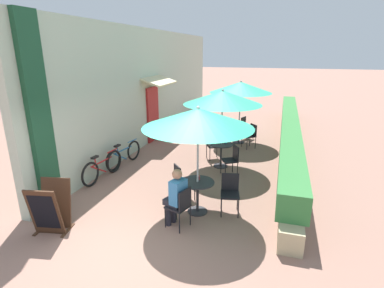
% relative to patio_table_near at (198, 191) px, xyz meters
% --- Properties ---
extents(ground_plane, '(120.00, 120.00, 0.00)m').
position_rel_patio_table_near_xyz_m(ground_plane, '(-0.80, -1.41, -0.51)').
color(ground_plane, '#936B5B').
extents(cafe_facade_wall, '(0.98, 13.92, 4.20)m').
position_rel_patio_table_near_xyz_m(cafe_facade_wall, '(-3.34, 5.42, 1.58)').
color(cafe_facade_wall, '#B2C1AD').
rests_on(cafe_facade_wall, ground_plane).
extents(planter_hedge, '(0.60, 12.92, 1.01)m').
position_rel_patio_table_near_xyz_m(planter_hedge, '(1.95, 5.45, 0.02)').
color(planter_hedge, tan).
rests_on(planter_hedge, ground_plane).
extents(patio_table_near, '(0.73, 0.73, 0.73)m').
position_rel_patio_table_near_xyz_m(patio_table_near, '(0.00, 0.00, 0.00)').
color(patio_table_near, '#28282D').
rests_on(patio_table_near, ground_plane).
extents(patio_umbrella_near, '(2.29, 2.29, 2.37)m').
position_rel_patio_table_near_xyz_m(patio_umbrella_near, '(0.00, 0.00, 1.62)').
color(patio_umbrella_near, '#B7B7BC').
rests_on(patio_umbrella_near, ground_plane).
extents(cafe_chair_near_left, '(0.51, 0.51, 0.87)m').
position_rel_patio_table_near_xyz_m(cafe_chair_near_left, '(-0.15, -0.69, 0.00)').
color(cafe_chair_near_left, black).
rests_on(cafe_chair_near_left, ground_plane).
extents(seated_patron_near_left, '(0.48, 0.43, 1.25)m').
position_rel_patio_table_near_xyz_m(seated_patron_near_left, '(-0.26, -0.66, 0.17)').
color(seated_patron_near_left, '#23232D').
rests_on(seated_patron_near_left, ground_plane).
extents(cafe_chair_near_right, '(0.47, 0.47, 0.87)m').
position_rel_patio_table_near_xyz_m(cafe_chair_near_right, '(0.67, 0.22, 0.00)').
color(cafe_chair_near_right, black).
rests_on(cafe_chair_near_right, ground_plane).
extents(cafe_chair_near_back, '(0.56, 0.56, 0.87)m').
position_rel_patio_table_near_xyz_m(cafe_chair_near_back, '(-0.52, 0.48, 0.00)').
color(cafe_chair_near_back, black).
rests_on(cafe_chair_near_back, ground_plane).
extents(coffee_cup_near, '(0.07, 0.07, 0.09)m').
position_rel_patio_table_near_xyz_m(coffee_cup_near, '(-0.01, 0.11, 0.26)').
color(coffee_cup_near, '#B73D3D').
rests_on(coffee_cup_near, patio_table_near).
extents(patio_table_mid, '(0.73, 0.73, 0.73)m').
position_rel_patio_table_near_xyz_m(patio_table_mid, '(-0.06, 2.82, 0.00)').
color(patio_table_mid, '#28282D').
rests_on(patio_table_mid, ground_plane).
extents(patio_umbrella_mid, '(2.29, 2.29, 2.37)m').
position_rel_patio_table_near_xyz_m(patio_umbrella_mid, '(-0.06, 2.82, 1.62)').
color(patio_umbrella_mid, '#B7B7BC').
rests_on(patio_umbrella_mid, ground_plane).
extents(cafe_chair_mid_left, '(0.55, 0.55, 0.87)m').
position_rel_patio_table_near_xyz_m(cafe_chair_mid_left, '(0.37, 2.26, 0.00)').
color(cafe_chair_mid_left, black).
rests_on(cafe_chair_mid_left, ground_plane).
extents(cafe_chair_mid_right, '(0.55, 0.55, 0.87)m').
position_rel_patio_table_near_xyz_m(cafe_chair_mid_right, '(-0.49, 3.39, 0.00)').
color(cafe_chair_mid_right, black).
rests_on(cafe_chair_mid_right, ground_plane).
extents(coffee_cup_mid, '(0.07, 0.07, 0.09)m').
position_rel_patio_table_near_xyz_m(coffee_cup_mid, '(0.06, 2.93, 0.26)').
color(coffee_cup_mid, teal).
rests_on(coffee_cup_mid, patio_table_mid).
extents(patio_table_far, '(0.73, 0.73, 0.73)m').
position_rel_patio_table_near_xyz_m(patio_table_far, '(0.09, 5.49, 0.00)').
color(patio_table_far, '#28282D').
rests_on(patio_table_far, ground_plane).
extents(patio_umbrella_far, '(2.29, 2.29, 2.37)m').
position_rel_patio_table_near_xyz_m(patio_umbrella_far, '(0.09, 5.49, 1.62)').
color(patio_umbrella_far, '#B7B7BC').
rests_on(patio_umbrella_far, ground_plane).
extents(cafe_chair_far_left, '(0.51, 0.51, 0.87)m').
position_rel_patio_table_near_xyz_m(cafe_chair_far_left, '(0.27, 6.17, 0.00)').
color(cafe_chair_far_left, black).
rests_on(cafe_chair_far_left, ground_plane).
extents(cafe_chair_far_right, '(0.46, 0.46, 0.87)m').
position_rel_patio_table_near_xyz_m(cafe_chair_far_right, '(-0.59, 5.29, 0.00)').
color(cafe_chair_far_right, black).
rests_on(cafe_chair_far_right, ground_plane).
extents(cafe_chair_far_back, '(0.56, 0.56, 0.87)m').
position_rel_patio_table_near_xyz_m(cafe_chair_far_back, '(0.60, 4.99, 0.00)').
color(cafe_chair_far_back, black).
rests_on(cafe_chair_far_back, ground_plane).
extents(coffee_cup_far, '(0.07, 0.07, 0.09)m').
position_rel_patio_table_near_xyz_m(coffee_cup_far, '(0.09, 5.40, 0.26)').
color(coffee_cup_far, white).
rests_on(coffee_cup_far, patio_table_far).
extents(bicycle_leaning, '(0.21, 1.69, 0.75)m').
position_rel_patio_table_near_xyz_m(bicycle_leaning, '(-3.00, 0.97, -0.17)').
color(bicycle_leaning, black).
rests_on(bicycle_leaning, ground_plane).
extents(bicycle_second, '(0.29, 1.67, 0.74)m').
position_rel_patio_table_near_xyz_m(bicycle_second, '(-2.97, 2.07, -0.17)').
color(bicycle_second, black).
rests_on(bicycle_second, ground_plane).
extents(menu_board, '(0.71, 0.73, 1.01)m').
position_rel_patio_table_near_xyz_m(menu_board, '(-2.54, -1.52, -0.01)').
color(menu_board, '#422819').
rests_on(menu_board, ground_plane).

